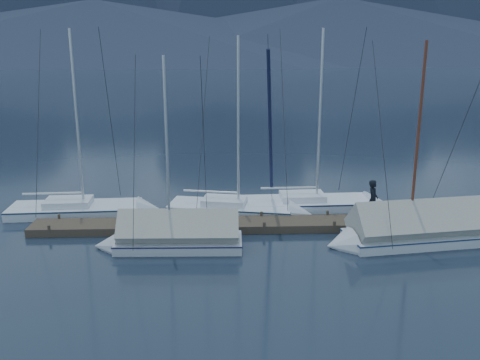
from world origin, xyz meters
The scene contains 9 objects.
ground centered at (0.00, 0.00, 0.00)m, with size 1000.00×1000.00×0.00m, color black.
dock centered at (0.00, 2.00, 0.11)m, with size 18.00×1.50×0.54m.
mooring_posts centered at (-0.50, 2.00, 0.35)m, with size 15.12×1.52×0.35m.
sailboat_open_left centered at (-6.83, 4.37, 0.16)m, with size 7.15×3.04×9.35m.
sailboat_open_mid centered at (0.48, 4.02, 0.16)m, with size 7.08×3.37×9.03m.
sailboat_open_right centered at (4.40, 4.82, 0.16)m, with size 7.17×3.06×9.40m.
sailboat_covered_near centered at (6.64, 0.02, 0.44)m, with size 7.01×3.15×8.83m.
sailboat_covered_far centered at (-2.96, -0.09, 0.40)m, with size 5.87×2.48×8.17m.
person centered at (5.81, 1.99, 1.23)m, with size 0.65×0.43×1.79m, color black.
Camera 1 is at (-0.90, -18.94, 7.69)m, focal length 38.00 mm.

